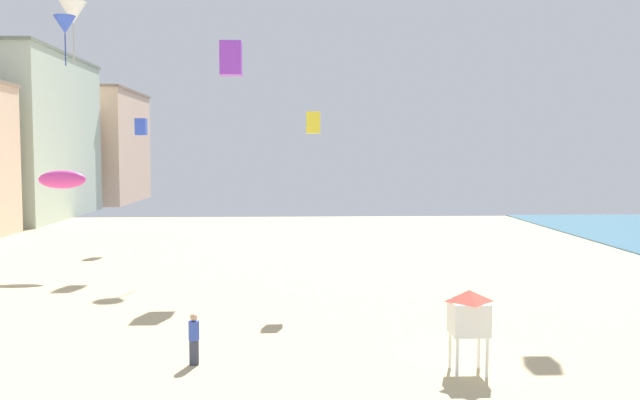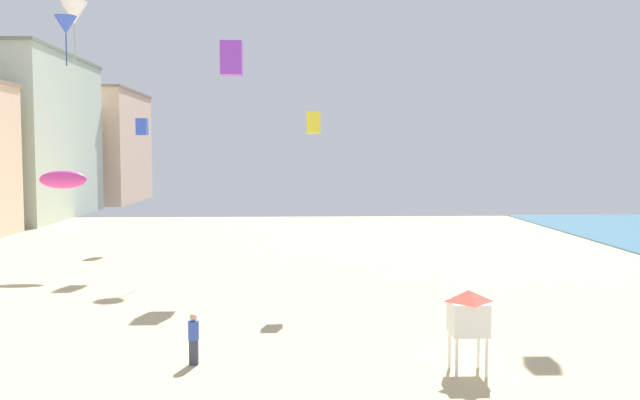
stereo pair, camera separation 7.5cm
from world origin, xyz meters
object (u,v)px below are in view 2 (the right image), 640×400
kite_magenta_parafoil (63,180)px  kite_blue_delta (66,25)px  lifeguard_stand (468,313)px  kite_flyer (194,336)px  kite_white_delta (74,13)px  kite_yellow_box (313,123)px  kite_blue_box (142,127)px  kite_purple_box (232,59)px

kite_magenta_parafoil → kite_blue_delta: 8.99m
lifeguard_stand → kite_blue_delta: size_ratio=0.90×
kite_flyer → kite_white_delta: bearing=4.5°
kite_white_delta → kite_magenta_parafoil: size_ratio=1.54×
kite_flyer → kite_white_delta: (-11.28, 25.23, 14.96)m
kite_yellow_box → kite_magenta_parafoil: bearing=153.8°
kite_flyer → kite_yellow_box: bearing=-41.7°
kite_white_delta → kite_blue_box: (3.80, 2.42, -7.41)m
kite_flyer → kite_blue_box: (-7.49, 27.65, 7.55)m
kite_flyer → kite_yellow_box: 13.02m
kite_flyer → kite_blue_delta: size_ratio=0.58×
kite_white_delta → kite_yellow_box: bearing=-44.5°
kite_flyer → kite_magenta_parafoil: (-9.50, 16.80, 4.26)m
lifeguard_stand → kite_purple_box: (-8.40, 15.58, 9.66)m
lifeguard_stand → kite_magenta_parafoil: (-17.92, 17.95, 3.34)m
kite_blue_delta → kite_purple_box: bearing=-24.2°
kite_blue_box → kite_flyer: bearing=-74.8°
lifeguard_stand → kite_blue_box: kite_blue_box is taller
kite_blue_box → kite_yellow_box: bearing=-56.6°
kite_white_delta → kite_blue_box: bearing=32.5°
kite_yellow_box → kite_blue_box: size_ratio=0.83×
kite_yellow_box → kite_purple_box: (-4.08, 4.33, 3.46)m
kite_yellow_box → kite_blue_delta: 17.44m
kite_blue_box → kite_white_delta: bearing=-147.5°
lifeguard_stand → kite_purple_box: size_ratio=1.48×
lifeguard_stand → kite_magenta_parafoil: size_ratio=0.99×
kite_white_delta → kite_blue_box: 8.67m
kite_purple_box → kite_magenta_parafoil: (-9.52, 2.37, -6.32)m
kite_flyer → kite_blue_delta: (-9.79, 18.83, 13.02)m
kite_magenta_parafoil → kite_blue_delta: bearing=98.1°
kite_yellow_box → kite_magenta_parafoil: 15.43m
kite_blue_box → kite_blue_delta: kite_blue_delta is taller
kite_flyer → kite_magenta_parafoil: kite_magenta_parafoil is taller
kite_magenta_parafoil → kite_blue_delta: size_ratio=0.92×
lifeguard_stand → kite_purple_box: kite_purple_box is taller
lifeguard_stand → kite_blue_box: 33.56m
kite_magenta_parafoil → kite_blue_delta: kite_blue_delta is taller
lifeguard_stand → kite_blue_delta: 29.62m
kite_blue_delta → lifeguard_stand: bearing=-47.7°
kite_blue_box → kite_magenta_parafoil: size_ratio=0.46×
kite_purple_box → kite_white_delta: size_ratio=0.43×
kite_yellow_box → kite_purple_box: kite_purple_box is taller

